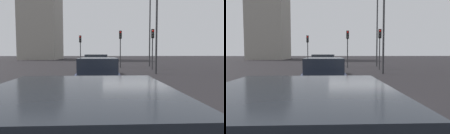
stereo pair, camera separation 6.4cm
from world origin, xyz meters
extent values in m
cube|color=black|center=(0.00, 0.00, -0.10)|extent=(160.00, 160.00, 0.20)
cube|color=tan|center=(8.61, 1.78, 0.61)|extent=(4.33, 1.99, 0.70)
cube|color=#1E232B|center=(8.39, 1.79, 1.29)|extent=(1.97, 1.69, 0.65)
cylinder|color=black|center=(9.91, 0.81, 0.32)|extent=(0.65, 0.24, 0.64)
cylinder|color=black|center=(9.96, 2.67, 0.32)|extent=(0.65, 0.24, 0.64)
cylinder|color=black|center=(7.25, 0.89, 0.32)|extent=(0.65, 0.24, 0.64)
cylinder|color=black|center=(7.31, 2.75, 0.32)|extent=(0.65, 0.24, 0.64)
cube|color=red|center=(6.43, 1.18, 0.74)|extent=(0.04, 0.20, 0.11)
cube|color=red|center=(6.47, 2.51, 0.74)|extent=(0.04, 0.20, 0.11)
cube|color=#141E4C|center=(1.17, 1.48, 0.60)|extent=(4.84, 1.91, 0.68)
cube|color=#1E232B|center=(0.93, 1.47, 1.25)|extent=(2.20, 1.62, 0.63)
cylinder|color=black|center=(2.68, 0.64, 0.32)|extent=(0.65, 0.24, 0.64)
cylinder|color=black|center=(2.63, 2.41, 0.32)|extent=(0.65, 0.24, 0.64)
cylinder|color=black|center=(-0.29, 0.55, 0.32)|extent=(0.65, 0.24, 0.64)
cylinder|color=black|center=(-0.34, 2.32, 0.32)|extent=(0.65, 0.24, 0.64)
cube|color=red|center=(-1.22, 0.77, 0.72)|extent=(0.04, 0.20, 0.11)
cube|color=red|center=(-1.26, 2.05, 0.72)|extent=(0.04, 0.20, 0.11)
cube|color=#1E232B|center=(-6.37, 1.38, 1.23)|extent=(1.84, 1.56, 0.62)
cylinder|color=#2D2D30|center=(13.55, -3.64, 1.58)|extent=(0.11, 0.11, 3.16)
cube|color=black|center=(13.49, -3.64, 3.61)|extent=(0.21, 0.28, 0.90)
sphere|color=red|center=(13.38, -3.64, 3.88)|extent=(0.20, 0.20, 0.20)
sphere|color=black|center=(13.38, -3.64, 3.61)|extent=(0.20, 0.20, 0.20)
sphere|color=black|center=(13.38, -3.64, 3.34)|extent=(0.20, 0.20, 0.20)
cylinder|color=#2D2D30|center=(20.27, 4.34, 1.50)|extent=(0.11, 0.11, 3.01)
cube|color=black|center=(20.21, 4.35, 3.46)|extent=(0.20, 0.28, 0.90)
sphere|color=red|center=(20.10, 4.35, 3.73)|extent=(0.20, 0.20, 0.20)
sphere|color=black|center=(20.10, 4.35, 3.46)|extent=(0.20, 0.20, 0.20)
sphere|color=black|center=(20.10, 4.35, 3.19)|extent=(0.20, 0.20, 0.20)
cylinder|color=#2D2D30|center=(16.19, -0.58, 1.63)|extent=(0.11, 0.11, 3.26)
cube|color=black|center=(16.13, -0.59, 3.71)|extent=(0.23, 0.30, 0.90)
sphere|color=red|center=(16.02, -0.60, 3.98)|extent=(0.20, 0.20, 0.20)
sphere|color=black|center=(16.02, -0.60, 3.71)|extent=(0.20, 0.20, 0.20)
sphere|color=black|center=(16.02, -0.60, 3.44)|extent=(0.20, 0.20, 0.20)
cylinder|color=#2D2D30|center=(9.40, -3.03, 3.36)|extent=(0.16, 0.16, 6.73)
cylinder|color=#2D2D30|center=(18.12, -4.30, 4.24)|extent=(0.16, 0.16, 8.47)
cube|color=gray|center=(43.92, 16.00, 7.81)|extent=(10.43, 8.02, 15.62)
camera|label=1|loc=(-8.14, 1.18, 1.84)|focal=34.66mm
camera|label=2|loc=(-8.14, 1.12, 1.84)|focal=34.66mm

